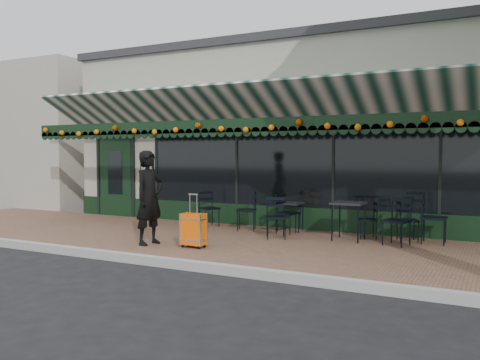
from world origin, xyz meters
The scene contains 17 objects.
ground centered at (0.00, 0.00, 0.00)m, with size 80.00×80.00×0.00m, color black.
sidewalk centered at (0.00, 2.00, 0.07)m, with size 18.00×4.00×0.15m, color brown.
curb centered at (0.00, -0.08, 0.07)m, with size 18.00×0.16×0.15m, color #9E9E99.
restaurant_building centered at (0.00, 7.84, 2.27)m, with size 12.00×9.60×4.50m.
neighbor_building_left centered at (-13.00, 8.00, 2.40)m, with size 12.00×8.00×4.80m, color #9E988B.
woman centered at (-1.21, 0.82, 1.04)m, with size 0.65×0.43×1.78m, color black.
suitcase centered at (-0.28, 0.91, 0.48)m, with size 0.43×0.24×0.98m.
cafe_table_a centered at (2.01, 3.01, 0.83)m, with size 0.62×0.62×0.76m.
cafe_table_b centered at (0.53, 3.61, 0.72)m, with size 0.52×0.52×0.64m.
chair_a_left centered at (2.29, 3.39, 0.53)m, with size 0.38×0.38×0.75m, color black, non-canonical shape.
chair_a_right centered at (3.08, 3.42, 0.55)m, with size 0.40×0.40×0.80m, color black, non-canonical shape.
chair_a_front centered at (2.97, 2.86, 0.60)m, with size 0.45×0.45×0.90m, color black, non-canonical shape.
chair_a_extra centered at (3.57, 3.39, 0.63)m, with size 0.48×0.48×0.97m, color black, non-canonical shape.
chair_b_left centered at (-0.37, 3.23, 0.59)m, with size 0.44×0.44×0.88m, color black, non-canonical shape.
chair_b_right centered at (0.61, 3.26, 0.58)m, with size 0.43×0.43×0.86m, color black, non-canonical shape.
chair_b_front centered at (0.64, 2.55, 0.57)m, with size 0.42×0.42×0.84m, color black, non-canonical shape.
chair_solo centered at (-1.45, 3.41, 0.57)m, with size 0.42×0.42×0.83m, color black, non-canonical shape.
Camera 1 is at (4.73, -6.87, 1.87)m, focal length 38.00 mm.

